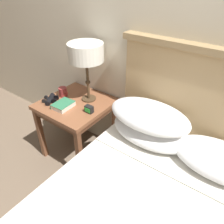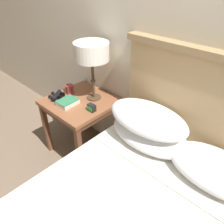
# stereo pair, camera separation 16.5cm
# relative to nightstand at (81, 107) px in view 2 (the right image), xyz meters

# --- Properties ---
(wall_back) EXTENTS (8.00, 0.06, 2.60)m
(wall_back) POSITION_rel_nightstand_xyz_m (0.60, 0.33, 0.78)
(wall_back) COLOR beige
(wall_back) RESTS_ON ground_plane
(nightstand) EXTENTS (0.58, 0.58, 0.60)m
(nightstand) POSITION_rel_nightstand_xyz_m (0.00, 0.00, 0.00)
(nightstand) COLOR brown
(nightstand) RESTS_ON ground_plane
(table_lamp) EXTENTS (0.29, 0.29, 0.51)m
(table_lamp) POSITION_rel_nightstand_xyz_m (0.06, 0.11, 0.51)
(table_lamp) COLOR #4C3823
(table_lamp) RESTS_ON nightstand
(book_on_nightstand) EXTENTS (0.15, 0.18, 0.04)m
(book_on_nightstand) POSITION_rel_nightstand_xyz_m (-0.03, -0.12, 0.10)
(book_on_nightstand) COLOR silver
(book_on_nightstand) RESTS_ON nightstand
(binoculars_pair) EXTENTS (0.16, 0.16, 0.05)m
(binoculars_pair) POSITION_rel_nightstand_xyz_m (-0.19, -0.12, 0.10)
(binoculars_pair) COLOR black
(binoculars_pair) RESTS_ON nightstand
(coffee_mug) EXTENTS (0.10, 0.08, 0.08)m
(coffee_mug) POSITION_rel_nightstand_xyz_m (-0.17, 0.02, 0.12)
(coffee_mug) COLOR #993333
(coffee_mug) RESTS_ON nightstand
(alarm_clock) EXTENTS (0.07, 0.05, 0.06)m
(alarm_clock) POSITION_rel_nightstand_xyz_m (0.21, -0.05, 0.11)
(alarm_clock) COLOR black
(alarm_clock) RESTS_ON nightstand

